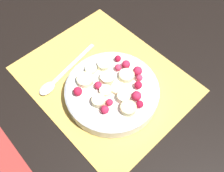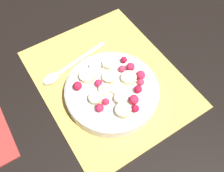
{
  "view_description": "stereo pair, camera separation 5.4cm",
  "coord_description": "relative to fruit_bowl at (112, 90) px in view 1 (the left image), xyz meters",
  "views": [
    {
      "loc": [
        -0.26,
        0.22,
        0.5
      ],
      "look_at": [
        -0.05,
        0.02,
        0.04
      ],
      "focal_mm": 40.0,
      "sensor_mm": 36.0,
      "label": 1
    },
    {
      "loc": [
        -0.29,
        0.18,
        0.5
      ],
      "look_at": [
        -0.05,
        0.02,
        0.04
      ],
      "focal_mm": 40.0,
      "sensor_mm": 36.0,
      "label": 2
    }
  ],
  "objects": [
    {
      "name": "ground_plane",
      "position": [
        0.05,
        -0.02,
        -0.03
      ],
      "size": [
        3.0,
        3.0,
        0.0
      ],
      "primitive_type": "plane",
      "color": "black"
    },
    {
      "name": "placemat",
      "position": [
        0.05,
        -0.02,
        -0.02
      ],
      "size": [
        0.39,
        0.31,
        0.01
      ],
      "color": "#E0B251",
      "rests_on": "ground_plane"
    },
    {
      "name": "spoon",
      "position": [
        0.12,
        0.07,
        -0.02
      ],
      "size": [
        0.05,
        0.19,
        0.01
      ],
      "rotation": [
        0.0,
        0.0,
        1.75
      ],
      "color": "silver",
      "rests_on": "placemat"
    },
    {
      "name": "fruit_bowl",
      "position": [
        0.0,
        0.0,
        0.0
      ],
      "size": [
        0.21,
        0.21,
        0.05
      ],
      "color": "silver",
      "rests_on": "placemat"
    }
  ]
}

